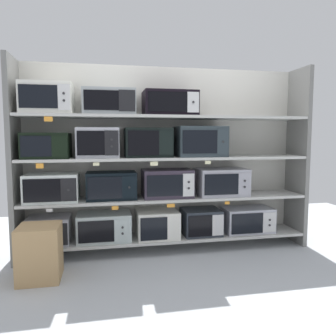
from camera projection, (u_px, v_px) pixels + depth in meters
ground at (191, 291)px, 2.76m from camera, size 7.14×6.00×0.02m
back_panel at (164, 157)px, 3.87m from camera, size 3.34×0.04×2.09m
upright_left at (15, 161)px, 3.33m from camera, size 0.05×0.44×2.09m
upright_right at (297, 157)px, 3.94m from camera, size 0.05×0.44×2.09m
shelf_0 at (168, 237)px, 3.72m from camera, size 3.14×0.44×0.03m
microwave_0 at (49, 230)px, 3.45m from camera, size 0.44×0.39×0.28m
microwave_1 at (104, 226)px, 3.56m from camera, size 0.57×0.39×0.30m
microwave_2 at (157, 224)px, 3.68m from camera, size 0.46×0.42×0.30m
microwave_3 at (201, 222)px, 3.78m from camera, size 0.43×0.37×0.29m
microwave_4 at (247, 219)px, 3.89m from camera, size 0.58×0.36×0.29m
shelf_1 at (168, 198)px, 3.68m from camera, size 3.14×0.44×0.03m
microwave_5 at (52, 187)px, 3.42m from camera, size 0.54×0.40×0.29m
microwave_6 at (111, 185)px, 3.54m from camera, size 0.53×0.34×0.29m
microwave_7 at (167, 183)px, 3.66m from camera, size 0.55×0.37×0.31m
microwave_8 at (221, 182)px, 3.78m from camera, size 0.57×0.42×0.31m
price_tag_0 at (49, 210)px, 3.22m from camera, size 0.06×0.00×0.03m
price_tag_1 at (115, 208)px, 3.35m from camera, size 0.07×0.00×0.04m
price_tag_2 at (171, 206)px, 3.46m from camera, size 0.09×0.00×0.04m
price_tag_3 at (227, 203)px, 3.58m from camera, size 0.05×0.00×0.03m
shelf_2 at (168, 158)px, 3.63m from camera, size 3.14×0.44×0.03m
microwave_9 at (47, 146)px, 3.37m from camera, size 0.46×0.41×0.26m
microwave_10 at (98, 143)px, 3.47m from camera, size 0.44×0.36×0.32m
microwave_11 at (148, 143)px, 3.57m from camera, size 0.51×0.35×0.32m
microwave_12 at (200, 142)px, 3.68m from camera, size 0.54×0.44×0.34m
price_tag_4 at (40, 166)px, 3.17m from camera, size 0.07×0.00×0.05m
price_tag_5 at (96, 164)px, 3.27m from camera, size 0.06×0.00×0.03m
price_tag_6 at (154, 164)px, 3.38m from camera, size 0.08×0.00×0.04m
price_tag_7 at (208, 162)px, 3.50m from camera, size 0.06×0.00×0.03m
shelf_3 at (168, 117)px, 3.59m from camera, size 3.14×0.44×0.03m
microwave_13 at (47, 99)px, 3.33m from camera, size 0.50×0.41×0.31m
microwave_14 at (109, 102)px, 3.45m from camera, size 0.54×0.41×0.27m
microwave_15 at (170, 104)px, 3.58m from camera, size 0.58×0.40×0.27m
price_tag_8 at (48, 119)px, 3.14m from camera, size 0.08×0.00×0.05m
shipping_carton at (40, 253)px, 2.94m from camera, size 0.36×0.36×0.50m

